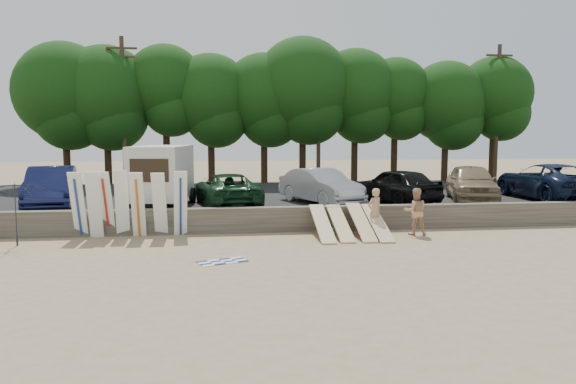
# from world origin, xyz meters

# --- Properties ---
(ground) EXTENTS (120.00, 120.00, 0.00)m
(ground) POSITION_xyz_m (0.00, 0.00, 0.00)
(ground) COLOR tan
(ground) RESTS_ON ground
(seawall) EXTENTS (44.00, 0.50, 1.00)m
(seawall) POSITION_xyz_m (0.00, 3.00, 0.50)
(seawall) COLOR #6B6356
(seawall) RESTS_ON ground
(parking_lot) EXTENTS (44.00, 14.50, 0.70)m
(parking_lot) POSITION_xyz_m (0.00, 10.50, 0.35)
(parking_lot) COLOR #282828
(parking_lot) RESTS_ON ground
(treeline) EXTENTS (33.66, 6.68, 9.44)m
(treeline) POSITION_xyz_m (-1.25, 17.47, 6.55)
(treeline) COLOR #382616
(treeline) RESTS_ON parking_lot
(utility_poles) EXTENTS (25.80, 0.26, 9.00)m
(utility_poles) POSITION_xyz_m (2.00, 16.00, 5.43)
(utility_poles) COLOR #473321
(utility_poles) RESTS_ON parking_lot
(box_trailer) EXTENTS (2.89, 4.48, 2.69)m
(box_trailer) POSITION_xyz_m (-6.93, 6.18, 2.21)
(box_trailer) COLOR beige
(box_trailer) RESTS_ON parking_lot
(car_0) EXTENTS (2.75, 5.66, 1.79)m
(car_0) POSITION_xyz_m (-11.75, 6.54, 1.59)
(car_0) COLOR #131844
(car_0) RESTS_ON parking_lot
(car_1) EXTENTS (3.14, 5.53, 1.45)m
(car_1) POSITION_xyz_m (-4.03, 6.05, 1.43)
(car_1) COLOR #12331B
(car_1) RESTS_ON parking_lot
(car_2) EXTENTS (3.52, 5.17, 1.61)m
(car_2) POSITION_xyz_m (0.27, 6.20, 1.51)
(car_2) COLOR #A4A4A9
(car_2) RESTS_ON parking_lot
(car_3) EXTENTS (3.54, 5.17, 1.63)m
(car_3) POSITION_xyz_m (3.84, 6.02, 1.52)
(car_3) COLOR black
(car_3) RESTS_ON parking_lot
(car_4) EXTENTS (3.52, 5.55, 1.76)m
(car_4) POSITION_xyz_m (7.74, 6.38, 1.58)
(car_4) COLOR #907B5C
(car_4) RESTS_ON parking_lot
(car_5) EXTENTS (3.10, 6.41, 1.76)m
(car_5) POSITION_xyz_m (11.75, 6.42, 1.58)
(car_5) COLOR black
(car_5) RESTS_ON parking_lot
(surfboard_upright_0) EXTENTS (0.58, 0.75, 2.54)m
(surfboard_upright_0) POSITION_xyz_m (-9.71, 2.52, 1.27)
(surfboard_upright_0) COLOR white
(surfboard_upright_0) RESTS_ON ground
(surfboard_upright_1) EXTENTS (0.53, 0.68, 2.54)m
(surfboard_upright_1) POSITION_xyz_m (-9.10, 2.42, 1.27)
(surfboard_upright_1) COLOR white
(surfboard_upright_1) RESTS_ON ground
(surfboard_upright_2) EXTENTS (0.61, 0.78, 2.53)m
(surfboard_upright_2) POSITION_xyz_m (-8.70, 2.60, 1.27)
(surfboard_upright_2) COLOR white
(surfboard_upright_2) RESTS_ON ground
(surfboard_upright_3) EXTENTS (0.52, 0.55, 2.57)m
(surfboard_upright_3) POSITION_xyz_m (-8.12, 2.58, 1.28)
(surfboard_upright_3) COLOR white
(surfboard_upright_3) RESTS_ON ground
(surfboard_upright_4) EXTENTS (0.51, 0.78, 2.52)m
(surfboard_upright_4) POSITION_xyz_m (-7.50, 2.37, 1.26)
(surfboard_upright_4) COLOR white
(surfboard_upright_4) RESTS_ON ground
(surfboard_upright_5) EXTENTS (0.54, 0.88, 2.49)m
(surfboard_upright_5) POSITION_xyz_m (-6.69, 2.42, 1.25)
(surfboard_upright_5) COLOR white
(surfboard_upright_5) RESTS_ON ground
(surfboard_upright_6) EXTENTS (0.58, 0.73, 2.54)m
(surfboard_upright_6) POSITION_xyz_m (-5.91, 2.46, 1.27)
(surfboard_upright_6) COLOR white
(surfboard_upright_6) RESTS_ON ground
(surfboard_low_0) EXTENTS (0.56, 2.84, 1.09)m
(surfboard_low_0) POSITION_xyz_m (-0.56, 1.46, 0.55)
(surfboard_low_0) COLOR beige
(surfboard_low_0) RESTS_ON ground
(surfboard_low_1) EXTENTS (0.56, 2.85, 1.06)m
(surfboard_low_1) POSITION_xyz_m (0.15, 1.56, 0.53)
(surfboard_low_1) COLOR beige
(surfboard_low_1) RESTS_ON ground
(surfboard_low_2) EXTENTS (0.56, 2.83, 1.13)m
(surfboard_low_2) POSITION_xyz_m (0.96, 1.51, 0.56)
(surfboard_low_2) COLOR beige
(surfboard_low_2) RESTS_ON ground
(surfboard_low_3) EXTENTS (0.56, 2.84, 1.09)m
(surfboard_low_3) POSITION_xyz_m (1.57, 1.40, 0.54)
(surfboard_low_3) COLOR beige
(surfboard_low_3) RESTS_ON ground
(beachgoer_a) EXTENTS (0.79, 0.69, 1.82)m
(beachgoer_a) POSITION_xyz_m (1.60, 1.87, 0.91)
(beachgoer_a) COLOR tan
(beachgoer_a) RESTS_ON ground
(beachgoer_b) EXTENTS (0.98, 0.81, 1.84)m
(beachgoer_b) POSITION_xyz_m (3.14, 1.57, 0.92)
(beachgoer_b) COLOR tan
(beachgoer_b) RESTS_ON ground
(cooler) EXTENTS (0.39, 0.32, 0.32)m
(cooler) POSITION_xyz_m (-0.17, 1.85, 0.16)
(cooler) COLOR #238345
(cooler) RESTS_ON ground
(gear_bag) EXTENTS (0.34, 0.30, 0.22)m
(gear_bag) POSITION_xyz_m (0.52, 2.22, 0.11)
(gear_bag) COLOR #EE4C1C
(gear_bag) RESTS_ON ground
(beach_towel) EXTENTS (1.94, 1.94, 0.00)m
(beach_towel) POSITION_xyz_m (-4.40, -2.08, 0.01)
(beach_towel) COLOR white
(beach_towel) RESTS_ON ground
(beach_umbrella) EXTENTS (3.51, 3.49, 2.30)m
(beach_umbrella) POSITION_xyz_m (-11.61, 1.32, 1.15)
(beach_umbrella) COLOR #21232A
(beach_umbrella) RESTS_ON ground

